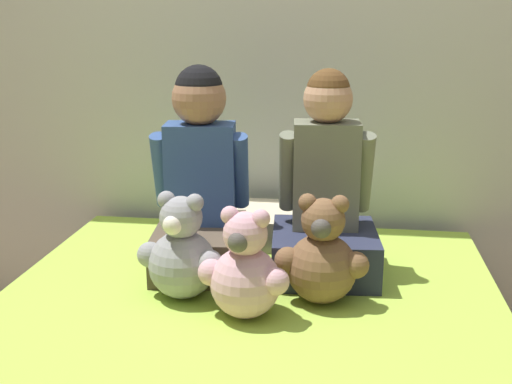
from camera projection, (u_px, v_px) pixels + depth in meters
The scene contains 7 objects.
wall_behind_bed at pixel (279, 16), 2.45m from camera, with size 8.00×0.06×2.50m.
child_on_left at pixel (200, 186), 2.09m from camera, with size 0.33×0.41×0.66m.
child_on_right at pixel (325, 198), 2.04m from camera, with size 0.36×0.36×0.65m.
teddy_bear_held_by_left_child at pixel (182, 254), 1.88m from camera, with size 0.26×0.20×0.32m.
teddy_bear_held_by_right_child at pixel (322, 258), 1.84m from camera, with size 0.27×0.20×0.32m.
teddy_bear_between_children at pixel (245, 272), 1.75m from camera, with size 0.26×0.20×0.31m.
pillow_at_headboard at pixel (270, 225), 2.39m from camera, with size 0.48×0.32×0.11m.
Camera 1 is at (0.27, -1.51, 1.25)m, focal length 45.00 mm.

